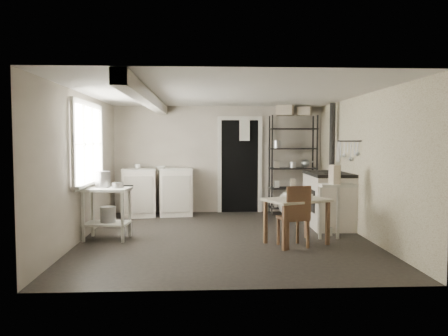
{
  "coord_description": "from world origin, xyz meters",
  "views": [
    {
      "loc": [
        -0.36,
        -6.95,
        1.55
      ],
      "look_at": [
        0.0,
        0.3,
        1.1
      ],
      "focal_mm": 35.0,
      "sensor_mm": 36.0,
      "label": 1
    }
  ],
  "objects_px": {
    "work_table": "(296,219)",
    "chair": "(293,214)",
    "stove": "(328,202)",
    "shelf_rack": "(293,169)",
    "base_cabinets": "(157,193)",
    "stockpot": "(103,179)",
    "prep_table": "(107,214)",
    "flour_sack": "(288,204)"
  },
  "relations": [
    {
      "from": "stockpot",
      "to": "chair",
      "type": "xyz_separation_m",
      "value": [
        2.91,
        -0.71,
        -0.45
      ]
    },
    {
      "from": "flour_sack",
      "to": "shelf_rack",
      "type": "bearing_deg",
      "value": 56.55
    },
    {
      "from": "prep_table",
      "to": "base_cabinets",
      "type": "distance_m",
      "value": 2.25
    },
    {
      "from": "shelf_rack",
      "to": "work_table",
      "type": "relative_size",
      "value": 2.32
    },
    {
      "from": "base_cabinets",
      "to": "flour_sack",
      "type": "bearing_deg",
      "value": -9.01
    },
    {
      "from": "work_table",
      "to": "chair",
      "type": "height_order",
      "value": "chair"
    },
    {
      "from": "prep_table",
      "to": "shelf_rack",
      "type": "distance_m",
      "value": 4.16
    },
    {
      "from": "stockpot",
      "to": "work_table",
      "type": "height_order",
      "value": "stockpot"
    },
    {
      "from": "base_cabinets",
      "to": "flour_sack",
      "type": "relative_size",
      "value": 2.98
    },
    {
      "from": "flour_sack",
      "to": "stove",
      "type": "bearing_deg",
      "value": -68.03
    },
    {
      "from": "work_table",
      "to": "chair",
      "type": "relative_size",
      "value": 0.99
    },
    {
      "from": "base_cabinets",
      "to": "stove",
      "type": "xyz_separation_m",
      "value": [
        3.21,
        -1.32,
        -0.02
      ]
    },
    {
      "from": "stove",
      "to": "flour_sack",
      "type": "bearing_deg",
      "value": 113.36
    },
    {
      "from": "shelf_rack",
      "to": "work_table",
      "type": "xyz_separation_m",
      "value": [
        -0.51,
        -2.74,
        -0.57
      ]
    },
    {
      "from": "base_cabinets",
      "to": "stockpot",
      "type": "bearing_deg",
      "value": -114.17
    },
    {
      "from": "base_cabinets",
      "to": "flour_sack",
      "type": "distance_m",
      "value": 2.73
    },
    {
      "from": "prep_table",
      "to": "chair",
      "type": "relative_size",
      "value": 0.89
    },
    {
      "from": "chair",
      "to": "flour_sack",
      "type": "relative_size",
      "value": 1.82
    },
    {
      "from": "stove",
      "to": "flour_sack",
      "type": "height_order",
      "value": "stove"
    },
    {
      "from": "base_cabinets",
      "to": "shelf_rack",
      "type": "relative_size",
      "value": 0.71
    },
    {
      "from": "prep_table",
      "to": "stockpot",
      "type": "height_order",
      "value": "stockpot"
    },
    {
      "from": "prep_table",
      "to": "work_table",
      "type": "relative_size",
      "value": 0.9
    },
    {
      "from": "stove",
      "to": "base_cabinets",
      "type": "bearing_deg",
      "value": 159.09
    },
    {
      "from": "prep_table",
      "to": "flour_sack",
      "type": "bearing_deg",
      "value": 32.3
    },
    {
      "from": "base_cabinets",
      "to": "shelf_rack",
      "type": "bearing_deg",
      "value": -4.73
    },
    {
      "from": "work_table",
      "to": "chair",
      "type": "xyz_separation_m",
      "value": [
        -0.08,
        -0.16,
        0.1
      ]
    },
    {
      "from": "stockpot",
      "to": "flour_sack",
      "type": "xyz_separation_m",
      "value": [
        3.37,
        1.98,
        -0.7
      ]
    },
    {
      "from": "work_table",
      "to": "stove",
      "type": "bearing_deg",
      "value": 56.71
    },
    {
      "from": "shelf_rack",
      "to": "chair",
      "type": "relative_size",
      "value": 2.29
    },
    {
      "from": "stove",
      "to": "chair",
      "type": "bearing_deg",
      "value": -121.36
    },
    {
      "from": "base_cabinets",
      "to": "work_table",
      "type": "bearing_deg",
      "value": -55.19
    },
    {
      "from": "prep_table",
      "to": "flour_sack",
      "type": "distance_m",
      "value": 3.89
    },
    {
      "from": "stockpot",
      "to": "shelf_rack",
      "type": "height_order",
      "value": "shelf_rack"
    },
    {
      "from": "prep_table",
      "to": "stove",
      "type": "bearing_deg",
      "value": 12.86
    },
    {
      "from": "stockpot",
      "to": "base_cabinets",
      "type": "distance_m",
      "value": 2.23
    },
    {
      "from": "shelf_rack",
      "to": "prep_table",
      "type": "bearing_deg",
      "value": -146.86
    },
    {
      "from": "prep_table",
      "to": "stockpot",
      "type": "distance_m",
      "value": 0.56
    },
    {
      "from": "stockpot",
      "to": "stove",
      "type": "distance_m",
      "value": 3.97
    },
    {
      "from": "stove",
      "to": "chair",
      "type": "height_order",
      "value": "chair"
    },
    {
      "from": "base_cabinets",
      "to": "work_table",
      "type": "xyz_separation_m",
      "value": [
        2.35,
        -2.64,
        -0.08
      ]
    },
    {
      "from": "stove",
      "to": "chair",
      "type": "xyz_separation_m",
      "value": [
        -0.95,
        -1.48,
        0.04
      ]
    },
    {
      "from": "chair",
      "to": "stockpot",
      "type": "bearing_deg",
      "value": 151.52
    }
  ]
}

